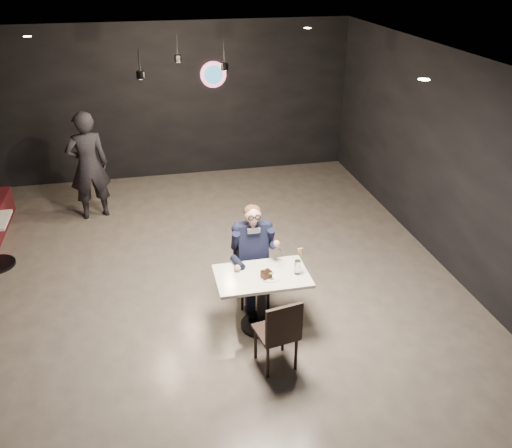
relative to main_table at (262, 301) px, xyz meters
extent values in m
plane|color=slate|center=(-0.57, 0.80, -0.38)|extent=(9.00, 9.00, 0.00)
cube|color=black|center=(-0.57, 2.80, 2.51)|extent=(1.40, 1.20, 0.36)
cube|color=white|center=(0.00, 0.00, 0.00)|extent=(1.10, 0.70, 0.75)
cube|color=black|center=(0.00, 0.55, 0.09)|extent=(0.42, 0.46, 0.92)
cube|color=black|center=(0.00, -0.69, 0.09)|extent=(0.50, 0.53, 0.92)
cube|color=black|center=(0.00, 0.55, 0.34)|extent=(0.60, 0.80, 1.44)
cylinder|color=white|center=(0.08, -0.08, 0.38)|extent=(0.24, 0.24, 0.01)
cube|color=black|center=(0.03, -0.09, 0.43)|extent=(0.13, 0.12, 0.08)
ellipsoid|color=#3B922F|center=(0.08, -0.14, 0.47)|extent=(0.06, 0.04, 0.01)
cylinder|color=silver|center=(0.42, -0.06, 0.46)|extent=(0.08, 0.08, 0.17)
cone|color=tan|center=(0.46, -0.03, 0.62)|extent=(0.08, 0.08, 0.13)
imported|color=black|center=(-2.15, 3.64, 0.56)|extent=(0.76, 0.59, 1.86)
camera|label=1|loc=(-1.22, -5.27, 3.82)|focal=38.00mm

